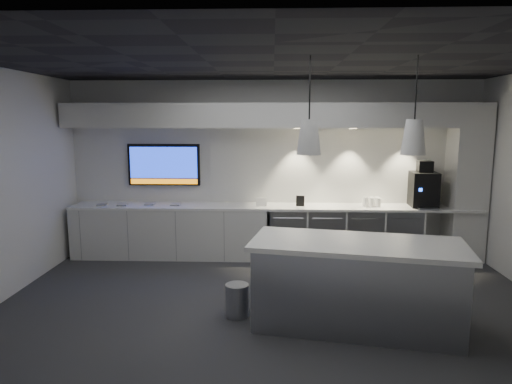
{
  "coord_description": "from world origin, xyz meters",
  "views": [
    {
      "loc": [
        -0.01,
        -5.39,
        2.34
      ],
      "look_at": [
        -0.25,
        1.1,
        1.3
      ],
      "focal_mm": 32.0,
      "sensor_mm": 36.0,
      "label": 1
    }
  ],
  "objects_px": {
    "wall_tv": "(164,165)",
    "bin": "(237,300)",
    "coffee_machine": "(424,188)",
    "island": "(356,284)"
  },
  "relations": [
    {
      "from": "wall_tv",
      "to": "bin",
      "type": "bearing_deg",
      "value": -61.14
    },
    {
      "from": "wall_tv",
      "to": "coffee_machine",
      "type": "height_order",
      "value": "wall_tv"
    },
    {
      "from": "island",
      "to": "coffee_machine",
      "type": "xyz_separation_m",
      "value": [
        1.57,
        2.65,
        0.71
      ]
    },
    {
      "from": "island",
      "to": "coffee_machine",
      "type": "bearing_deg",
      "value": 70.18
    },
    {
      "from": "island",
      "to": "bin",
      "type": "height_order",
      "value": "island"
    },
    {
      "from": "wall_tv",
      "to": "bin",
      "type": "distance_m",
      "value": 3.34
    },
    {
      "from": "coffee_machine",
      "to": "island",
      "type": "bearing_deg",
      "value": -116.53
    },
    {
      "from": "wall_tv",
      "to": "bin",
      "type": "height_order",
      "value": "wall_tv"
    },
    {
      "from": "wall_tv",
      "to": "island",
      "type": "bearing_deg",
      "value": -45.57
    },
    {
      "from": "bin",
      "to": "coffee_machine",
      "type": "distance_m",
      "value": 3.94
    }
  ]
}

